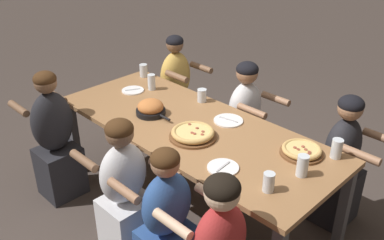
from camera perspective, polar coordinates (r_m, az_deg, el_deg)
ground_plane at (r=3.81m, az=0.00°, el=-11.11°), size 18.00×18.00×0.00m
dining_table at (r=3.40m, az=0.00°, el=-1.83°), size 2.40×0.96×0.78m
pizza_board_main at (r=3.09m, az=14.40°, el=-3.97°), size 0.30×0.30×0.05m
pizza_board_second at (r=3.19m, az=0.11°, el=-1.83°), size 0.36×0.36×0.06m
skillet_bowl at (r=3.53m, az=-5.53°, el=1.57°), size 0.36×0.24×0.13m
empty_plate_a at (r=4.00m, az=-7.90°, el=3.93°), size 0.20×0.20×0.02m
empty_plate_b at (r=2.87m, az=4.16°, el=-6.34°), size 0.21×0.21×0.02m
empty_plate_c at (r=3.44m, az=4.86°, el=-0.08°), size 0.24×0.24×0.02m
drinking_glass_a at (r=4.30m, az=-6.48°, el=6.47°), size 0.08×0.08×0.13m
drinking_glass_b at (r=3.99m, az=-5.41°, el=4.94°), size 0.07×0.07×0.15m
drinking_glass_c at (r=2.85m, az=14.49°, el=-6.09°), size 0.08×0.08×0.15m
drinking_glass_d at (r=3.74m, az=1.33°, el=3.20°), size 0.08×0.08×0.11m
drinking_glass_e at (r=3.11m, az=18.72°, el=-3.72°), size 0.08×0.08×0.14m
drinking_glass_f at (r=2.67m, az=10.19°, el=-8.16°), size 0.07×0.07×0.13m
diner_near_midright at (r=2.86m, az=-3.34°, el=-14.05°), size 0.51×0.40×1.08m
diner_near_left at (r=3.82m, az=-17.76°, el=-2.74°), size 0.51×0.40×1.17m
diner_far_left at (r=4.53m, az=-2.15°, el=3.50°), size 0.51×0.40×1.16m
diner_near_center at (r=3.13m, az=-8.95°, el=-9.73°), size 0.51×0.40×1.11m
diner_far_right at (r=3.56m, az=19.10°, el=-5.87°), size 0.51×0.40×1.11m
diner_far_center at (r=3.97m, az=6.97°, el=-0.56°), size 0.51×0.40×1.12m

